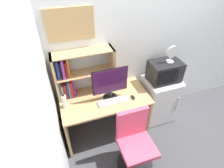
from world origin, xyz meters
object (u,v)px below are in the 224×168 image
(monitor, at_px, (110,83))
(computer_mouse, at_px, (133,97))
(mini_fridge, at_px, (159,99))
(microwave, at_px, (165,71))
(wall_corkboard, at_px, (70,25))
(desk_fan, at_px, (172,53))
(hutch_bookshelf, at_px, (75,75))
(keyboard, at_px, (113,101))
(water_bottle, at_px, (64,101))
(desk_chair, at_px, (135,145))

(monitor, height_order, computer_mouse, monitor)
(mini_fridge, height_order, microwave, microwave)
(microwave, bearing_deg, mini_fridge, -90.20)
(monitor, distance_m, wall_corkboard, 0.89)
(monitor, xyz_separation_m, microwave, (0.91, 0.07, -0.05))
(microwave, height_order, desk_fan, desk_fan)
(hutch_bookshelf, relative_size, mini_fridge, 1.01)
(mini_fridge, relative_size, desk_fan, 3.18)
(computer_mouse, bearing_deg, monitor, 159.62)
(keyboard, bearing_deg, desk_fan, 9.55)
(computer_mouse, distance_m, desk_fan, 0.85)
(hutch_bookshelf, height_order, computer_mouse, hutch_bookshelf)
(hutch_bookshelf, xyz_separation_m, water_bottle, (-0.21, -0.23, -0.24))
(hutch_bookshelf, distance_m, desk_fan, 1.42)
(mini_fridge, distance_m, wall_corkboard, 1.89)
(desk_chair, height_order, wall_corkboard, wall_corkboard)
(hutch_bookshelf, bearing_deg, water_bottle, -131.76)
(monitor, relative_size, keyboard, 1.17)
(keyboard, distance_m, desk_fan, 1.09)
(microwave, xyz_separation_m, desk_fan, (0.05, -0.01, 0.31))
(monitor, relative_size, microwave, 1.04)
(hutch_bookshelf, bearing_deg, wall_corkboard, 64.22)
(monitor, distance_m, microwave, 0.91)
(hutch_bookshelf, bearing_deg, desk_chair, -56.72)
(monitor, xyz_separation_m, desk_fan, (0.96, 0.06, 0.25))
(hutch_bookshelf, xyz_separation_m, keyboard, (0.44, -0.35, -0.33))
(keyboard, bearing_deg, mini_fridge, 10.28)
(hutch_bookshelf, height_order, desk_chair, hutch_bookshelf)
(keyboard, height_order, mini_fridge, mini_fridge)
(computer_mouse, xyz_separation_m, desk_chair, (-0.17, -0.50, -0.38))
(microwave, relative_size, desk_fan, 1.86)
(keyboard, relative_size, computer_mouse, 4.29)
(microwave, xyz_separation_m, wall_corkboard, (-1.29, 0.28, 0.78))
(mini_fridge, height_order, wall_corkboard, wall_corkboard)
(mini_fridge, xyz_separation_m, desk_fan, (0.05, -0.00, 0.88))
(monitor, relative_size, water_bottle, 2.23)
(mini_fridge, bearing_deg, desk_chair, -138.53)
(hutch_bookshelf, xyz_separation_m, computer_mouse, (0.74, -0.37, -0.33))
(microwave, xyz_separation_m, desk_chair, (-0.77, -0.68, -0.59))
(hutch_bookshelf, distance_m, microwave, 1.36)
(wall_corkboard, bearing_deg, microwave, -12.23)
(microwave, height_order, desk_chair, microwave)
(monitor, bearing_deg, wall_corkboard, 137.89)
(mini_fridge, bearing_deg, keyboard, -169.72)
(keyboard, distance_m, microwave, 0.94)
(mini_fridge, xyz_separation_m, desk_chair, (-0.77, -0.68, -0.01))
(water_bottle, bearing_deg, wall_corkboard, 52.36)
(hutch_bookshelf, xyz_separation_m, monitor, (0.43, -0.25, -0.07))
(wall_corkboard, bearing_deg, desk_fan, -12.01)
(desk_chair, bearing_deg, water_bottle, 140.52)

